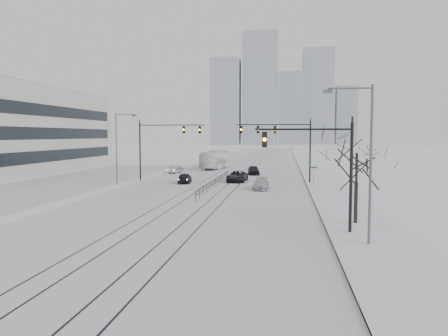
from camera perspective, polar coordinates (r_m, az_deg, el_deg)
ground at (r=24.24m, az=-12.55°, el=-10.69°), size 500.00×500.00×0.00m
road at (r=82.57m, az=2.17°, el=-0.01°), size 22.00×260.00×0.02m
sidewalk_east at (r=82.31m, az=11.57°, el=-0.06°), size 5.00×260.00×0.16m
curb at (r=82.19m, az=9.86°, el=-0.06°), size 0.10×260.00×0.12m
parking_strip at (r=63.86m, az=-18.39°, el=-1.50°), size 14.00×60.00×0.03m
tram_rails at (r=62.77m, az=0.33°, el=-1.37°), size 5.30×180.00×0.01m
skyline at (r=296.56m, az=7.39°, el=9.00°), size 96.00×48.00×72.00m
traffic_mast_near at (r=28.07m, az=13.05°, el=0.79°), size 6.10×0.37×7.00m
traffic_mast_ne at (r=56.91m, az=7.84°, el=3.80°), size 9.60×0.37×8.00m
traffic_mast_nw at (r=60.30m, az=-8.25°, el=3.64°), size 9.10×0.37×8.00m
street_light_east at (r=25.32m, az=17.99°, el=1.79°), size 2.73×0.25×9.00m
street_light_west at (r=55.82m, az=-13.60°, el=3.14°), size 2.73×0.25×9.00m
bare_tree at (r=31.35m, az=16.96°, el=0.94°), size 4.40×4.40×6.10m
median_fence at (r=52.88m, az=-1.11°, el=-1.88°), size 0.06×24.00×1.00m
street_sign at (r=54.22m, az=11.64°, el=-0.67°), size 0.70×0.06×2.40m
sedan_sb_inner at (r=56.90m, az=-5.16°, el=-1.31°), size 2.01×4.09×1.34m
sedan_sb_outer at (r=72.07m, az=-6.30°, el=-0.18°), size 1.87×3.93×1.24m
sedan_nb_front at (r=58.36m, az=1.74°, el=-1.11°), size 2.64×5.28×1.43m
sedan_nb_right at (r=50.35m, az=4.88°, el=-2.09°), size 1.86×4.40×1.27m
sedan_nb_far at (r=68.92m, az=3.88°, el=-0.29°), size 2.27×4.42×1.44m
box_truck at (r=81.43m, az=-1.10°, el=1.10°), size 4.13×12.23×3.34m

